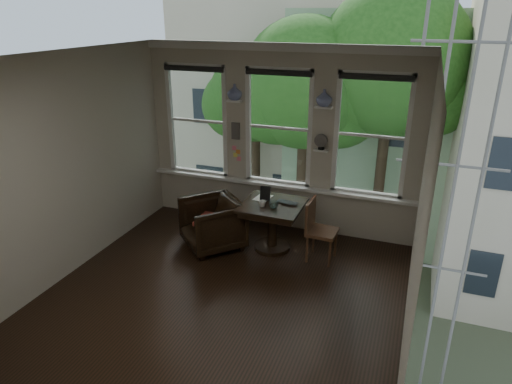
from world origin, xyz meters
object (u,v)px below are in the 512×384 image
at_px(table, 272,226).
at_px(laptop, 286,204).
at_px(armchair_left, 212,224).
at_px(side_chair_right, 322,231).
at_px(mug, 263,204).

bearing_deg(table, laptop, 12.21).
height_order(table, armchair_left, armchair_left).
distance_m(side_chair_right, laptop, 0.67).
xyz_separation_m(armchair_left, laptop, (1.08, 0.31, 0.37)).
relative_size(side_chair_right, laptop, 2.83).
relative_size(side_chair_right, mug, 9.41).
relative_size(table, side_chair_right, 0.98).
bearing_deg(side_chair_right, laptop, 82.19).
distance_m(table, mug, 0.46).
bearing_deg(armchair_left, table, 60.00).
distance_m(laptop, mug, 0.36).
relative_size(armchair_left, side_chair_right, 0.93).
xyz_separation_m(table, mug, (-0.11, -0.14, 0.42)).
height_order(side_chair_right, mug, side_chair_right).
distance_m(table, armchair_left, 0.93).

